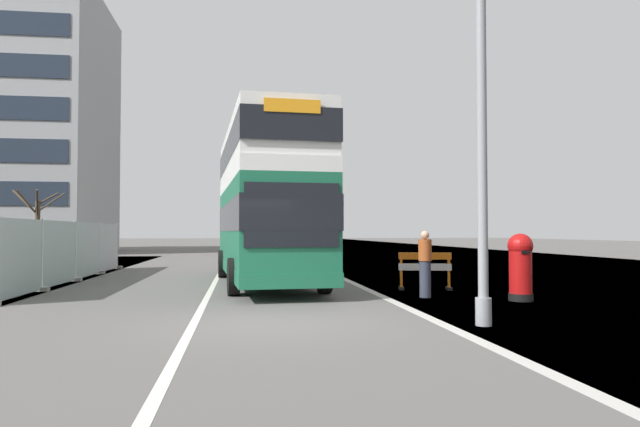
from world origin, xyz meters
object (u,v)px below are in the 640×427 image
Objects in this scene: lamppost_foreground at (481,74)px; car_far_side at (255,238)px; red_pillar_postbox at (520,264)px; car_receding_far at (252,239)px; double_decker_bus at (265,202)px; pedestrian_at_kerb at (425,264)px; car_receding_mid at (260,239)px; car_oncoming_near at (259,241)px; roadworks_barrier at (425,267)px.

lamppost_foreground reaches higher than car_far_side.
red_pillar_postbox is 41.36m from car_receding_far.
red_pillar_postbox is at bearing -42.34° from double_decker_bus.
double_decker_bus is 1.13× the size of lamppost_foreground.
lamppost_foreground is 5.62× the size of pedestrian_at_kerb.
car_receding_mid is at bearing 99.33° from red_pillar_postbox.
lamppost_foreground is 28.59m from car_oncoming_near.
car_receding_far is (-0.19, 16.20, -0.08)m from car_oncoming_near.
roadworks_barrier is at bearing -29.14° from double_decker_bus.
red_pillar_postbox is at bearing -83.50° from car_far_side.
car_far_side is (0.23, 22.32, -0.08)m from car_oncoming_near.
roadworks_barrier is 29.37m from car_receding_mid.
car_oncoming_near is (-3.15, 28.20, -3.49)m from lamppost_foreground.
car_receding_far reaches higher than red_pillar_postbox.
roadworks_barrier is at bearing -79.27° from car_oncoming_near.
car_far_side is at bearing 95.05° from roadworks_barrier.
car_receding_mid is at bearing -86.64° from car_receding_far.
car_oncoming_near is at bearing 100.73° from roadworks_barrier.
double_decker_bus is 2.49× the size of car_receding_far.
car_oncoming_near reaches higher than red_pillar_postbox.
car_far_side reaches higher than roadworks_barrier.
car_far_side is at bearing 86.01° from car_receding_far.
double_decker_bus is 5.55m from roadworks_barrier.
car_receding_mid is at bearing 87.42° from car_oncoming_near.
car_oncoming_near is at bearing 102.74° from red_pillar_postbox.
car_receding_mid reaches higher than car_far_side.
car_oncoming_near is at bearing -90.60° from car_far_side.
car_oncoming_near is at bearing 96.36° from lamppost_foreground.
lamppost_foreground reaches higher than pedestrian_at_kerb.
car_far_side is at bearing 93.30° from lamppost_foreground.
lamppost_foreground is 2.20× the size of car_receding_far.
car_oncoming_near is 1.01× the size of car_receding_mid.
car_receding_far is at bearing 93.36° from car_receding_mid.
car_receding_mid reaches higher than car_receding_far.
lamppost_foreground is 7.55m from roadworks_barrier.
double_decker_bus reaches higher than roadworks_barrier.
roadworks_barrier is (4.53, -2.52, -1.99)m from double_decker_bus.
red_pillar_postbox is 2.32m from pedestrian_at_kerb.
car_oncoming_near is at bearing -92.58° from car_receding_mid.
red_pillar_postbox is at bearing 54.60° from lamppost_foreground.
roadworks_barrier is at bearing -84.95° from car_far_side.
car_receding_mid is at bearing 95.86° from pedestrian_at_kerb.
double_decker_bus is at bearing 131.32° from pedestrian_at_kerb.
pedestrian_at_kerb is (3.28, -46.06, -0.14)m from car_far_side.
red_pillar_postbox is 0.37× the size of car_oncoming_near.
double_decker_bus is at bearing -91.17° from car_oncoming_near.
pedestrian_at_kerb is (-0.62, -1.92, 0.20)m from roadworks_barrier.
car_oncoming_near reaches higher than car_far_side.
car_receding_far is at bearing -93.99° from car_far_side.
double_decker_bus reaches higher than car_far_side.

